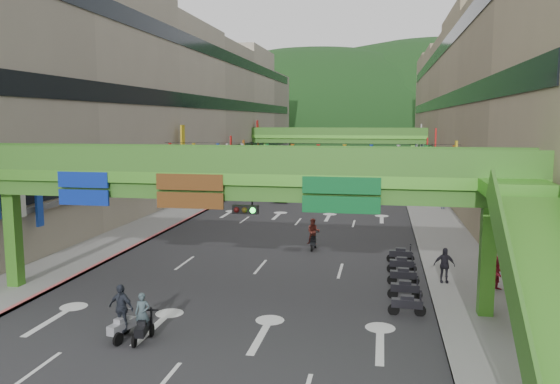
{
  "coord_description": "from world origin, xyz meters",
  "views": [
    {
      "loc": [
        6.61,
        -17.23,
        8.25
      ],
      "look_at": [
        0.0,
        18.0,
        3.5
      ],
      "focal_mm": 35.0,
      "sensor_mm": 36.0,
      "label": 1
    }
  ],
  "objects_px": {
    "car_yellow": "(337,173)",
    "pedestrian_red": "(498,276)",
    "scooter_rider_mid": "(313,234)",
    "car_silver": "(285,195)",
    "overpass_near": "(247,191)",
    "scooter_rider_near": "(143,320)"
  },
  "relations": [
    {
      "from": "overpass_near",
      "to": "pedestrian_red",
      "type": "xyz_separation_m",
      "value": [
        11.27,
        4.19,
        -4.38
      ]
    },
    {
      "from": "scooter_rider_near",
      "to": "car_yellow",
      "type": "bearing_deg",
      "value": 87.65
    },
    {
      "from": "scooter_rider_near",
      "to": "car_yellow",
      "type": "distance_m",
      "value": 58.9
    },
    {
      "from": "car_yellow",
      "to": "car_silver",
      "type": "bearing_deg",
      "value": -88.76
    },
    {
      "from": "overpass_near",
      "to": "scooter_rider_mid",
      "type": "height_order",
      "value": "overpass_near"
    },
    {
      "from": "car_silver",
      "to": "scooter_rider_near",
      "type": "bearing_deg",
      "value": -81.59
    },
    {
      "from": "scooter_rider_near",
      "to": "car_silver",
      "type": "xyz_separation_m",
      "value": [
        -1.08,
        36.12,
        -0.19
      ]
    },
    {
      "from": "overpass_near",
      "to": "scooter_rider_near",
      "type": "distance_m",
      "value": 6.84
    },
    {
      "from": "scooter_rider_mid",
      "to": "pedestrian_red",
      "type": "bearing_deg",
      "value": -36.07
    },
    {
      "from": "car_silver",
      "to": "pedestrian_red",
      "type": "distance_m",
      "value": 31.51
    },
    {
      "from": "pedestrian_red",
      "to": "overpass_near",
      "type": "bearing_deg",
      "value": 170.54
    },
    {
      "from": "pedestrian_red",
      "to": "car_silver",
      "type": "bearing_deg",
      "value": 89.17
    },
    {
      "from": "scooter_rider_near",
      "to": "car_silver",
      "type": "height_order",
      "value": "scooter_rider_near"
    },
    {
      "from": "scooter_rider_near",
      "to": "pedestrian_red",
      "type": "relative_size",
      "value": 1.13
    },
    {
      "from": "scooter_rider_near",
      "to": "car_silver",
      "type": "relative_size",
      "value": 0.46
    },
    {
      "from": "scooter_rider_mid",
      "to": "car_silver",
      "type": "distance_m",
      "value": 21.16
    },
    {
      "from": "overpass_near",
      "to": "scooter_rider_near",
      "type": "bearing_deg",
      "value": -123.98
    },
    {
      "from": "overpass_near",
      "to": "scooter_rider_near",
      "type": "xyz_separation_m",
      "value": [
        -2.95,
        -4.38,
        -4.35
      ]
    },
    {
      "from": "car_silver",
      "to": "car_yellow",
      "type": "relative_size",
      "value": 0.96
    },
    {
      "from": "pedestrian_red",
      "to": "scooter_rider_near",
      "type": "bearing_deg",
      "value": -178.79
    },
    {
      "from": "car_yellow",
      "to": "pedestrian_red",
      "type": "relative_size",
      "value": 2.57
    },
    {
      "from": "overpass_near",
      "to": "car_silver",
      "type": "relative_size",
      "value": 6.9
    }
  ]
}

